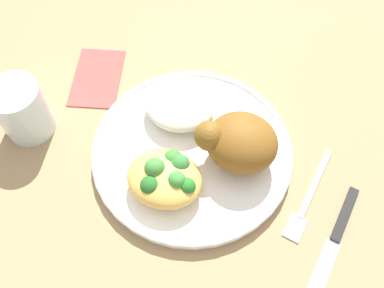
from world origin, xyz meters
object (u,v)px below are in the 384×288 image
roasted_chicken (238,142)px  rice_pile (180,103)px  plate (192,151)px  fork (308,198)px  mac_cheese_with_broccoli (165,177)px  napkin (97,77)px  water_glass (22,110)px  knife (335,240)px

roasted_chicken → rice_pile: bearing=-22.6°
plate → fork: size_ratio=1.91×
roasted_chicken → mac_cheese_with_broccoli: roasted_chicken is taller
napkin → water_glass: bearing=68.2°
plate → knife: (-0.21, 0.05, -0.01)m
knife → napkin: 0.41m
fork → water_glass: (0.40, 0.03, 0.04)m
rice_pile → fork: bearing=163.6°
roasted_chicken → napkin: 0.26m
rice_pile → knife: bearing=157.4°
plate → napkin: 0.20m
plate → rice_pile: bearing=-53.8°
mac_cheese_with_broccoli → napkin: bearing=-37.8°
plate → mac_cheese_with_broccoli: mac_cheese_with_broccoli is taller
plate → knife: 0.21m
roasted_chicken → plate: bearing=11.1°
water_glass → napkin: bearing=-111.8°
rice_pile → fork: size_ratio=0.70×
water_glass → fork: bearing=-175.4°
rice_pile → napkin: size_ratio=0.88×
fork → knife: size_ratio=0.75×
napkin → fork: bearing=166.9°
plate → mac_cheese_with_broccoli: (0.01, 0.06, 0.03)m
fork → water_glass: 0.40m
rice_pile → napkin: rice_pile is taller
rice_pile → mac_cheese_with_broccoli: (-0.03, 0.11, 0.00)m
roasted_chicken → fork: (-0.11, 0.02, -0.05)m
plate → napkin: bearing=-21.5°
roasted_chicken → napkin: size_ratio=0.93×
roasted_chicken → mac_cheese_with_broccoli: size_ratio=1.10×
plate → napkin: (0.19, -0.07, -0.01)m
plate → rice_pile: size_ratio=2.72×
rice_pile → mac_cheese_with_broccoli: mac_cheese_with_broccoli is taller
rice_pile → water_glass: size_ratio=1.20×
mac_cheese_with_broccoli → rice_pile: bearing=-77.1°
mac_cheese_with_broccoli → napkin: mac_cheese_with_broccoli is taller
roasted_chicken → rice_pile: roasted_chicken is taller
mac_cheese_with_broccoli → napkin: size_ratio=0.84×
fork → roasted_chicken: bearing=-10.5°
plate → mac_cheese_with_broccoli: size_ratio=2.85×
knife → water_glass: 0.44m
roasted_chicken → water_glass: same height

